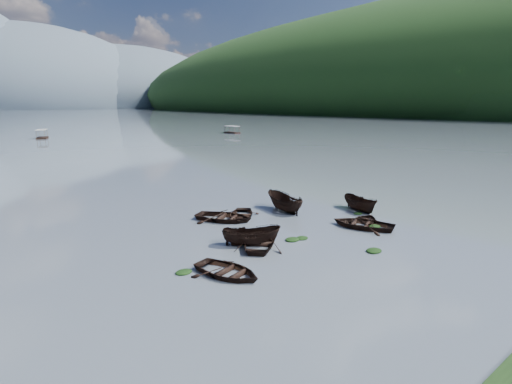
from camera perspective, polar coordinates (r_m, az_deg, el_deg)
ground_plane at (r=29.01m, az=15.31°, el=-7.90°), size 2400.00×2400.00×0.00m
right_hill_far at (r=536.92m, az=25.19°, el=10.41°), size 520.00×1200.00×190.00m
haze_mtn_c at (r=929.82m, az=-29.70°, el=10.41°), size 520.00×520.00×260.00m
haze_mtn_d at (r=977.47m, az=-19.11°, el=11.39°), size 520.00×520.00×220.00m
rowboat_0 at (r=24.12m, az=-4.11°, el=-11.77°), size 4.21×5.10×0.92m
rowboat_1 at (r=28.84m, az=0.59°, el=-7.55°), size 5.80×5.78×0.99m
rowboat_2 at (r=28.83m, az=-0.67°, el=-7.56°), size 4.32×3.73×1.62m
rowboat_3 at (r=33.88m, az=15.02°, el=-4.90°), size 5.16×5.90×1.02m
rowboat_4 at (r=35.02m, az=15.22°, el=-4.33°), size 4.44×3.71×0.79m
rowboat_5 at (r=38.95m, az=14.64°, el=-2.59°), size 2.61×4.52×1.64m
rowboat_6 at (r=34.67m, az=-4.61°, el=-4.09°), size 5.70×6.17×1.04m
rowboat_7 at (r=35.40m, az=-2.16°, el=-3.70°), size 5.21×5.24×0.89m
rowboat_8 at (r=37.66m, az=4.02°, el=-2.72°), size 2.53×5.08×1.88m
weed_clump_0 at (r=29.85m, az=5.21°, el=-6.89°), size 1.13×0.93×0.25m
weed_clump_1 at (r=30.27m, az=6.60°, el=-6.65°), size 1.00×0.80×0.22m
weed_clump_2 at (r=28.75m, az=16.49°, el=-8.16°), size 1.19×0.95×0.26m
weed_clump_3 at (r=37.77m, az=14.35°, el=-3.04°), size 0.85×0.72×0.19m
weed_clump_4 at (r=34.28m, az=16.61°, el=-4.79°), size 1.10×0.87×0.23m
weed_clump_5 at (r=24.74m, az=-10.28°, el=-11.30°), size 1.05×0.85×0.22m
weed_clump_6 at (r=35.88m, az=-1.74°, el=-3.47°), size 0.95×0.79×0.20m
weed_clump_7 at (r=42.93m, az=13.63°, el=-1.13°), size 1.12×0.90×0.24m
pontoon_centre at (r=129.83m, az=-28.21°, el=6.76°), size 4.47×6.79×2.41m
pontoon_right at (r=134.91m, az=-3.43°, el=8.39°), size 2.79×6.09×2.29m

